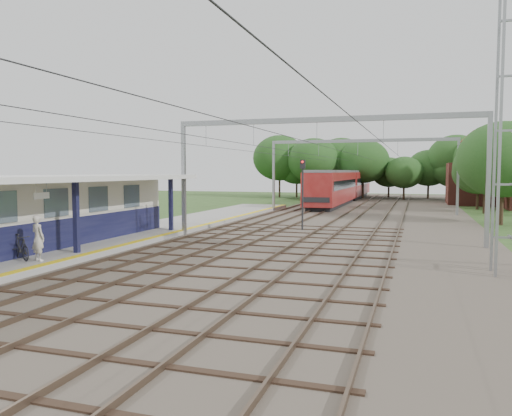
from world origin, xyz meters
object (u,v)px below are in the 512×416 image
at_px(train, 344,185).
at_px(signal_post, 303,185).
at_px(person, 38,238).

distance_m(train, signal_post, 33.37).
bearing_deg(signal_post, person, -116.38).
bearing_deg(signal_post, train, 91.66).
bearing_deg(person, train, -78.39).
distance_m(person, signal_post, 17.69).
bearing_deg(person, signal_post, -96.82).
height_order(person, signal_post, signal_post).
xyz_separation_m(person, signal_post, (7.40, 15.97, 1.81)).
height_order(person, train, train).
xyz_separation_m(person, train, (5.55, 49.27, 0.95)).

